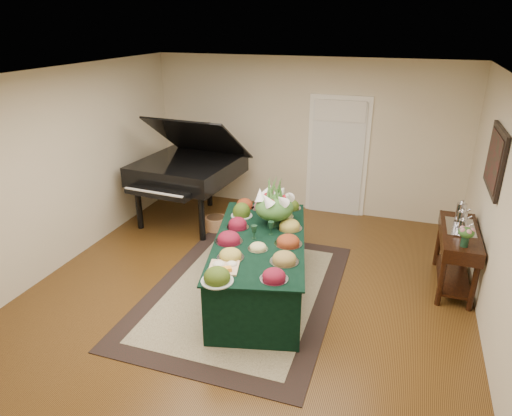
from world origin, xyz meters
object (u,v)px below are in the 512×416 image
(buffet_table, at_px, (260,266))
(floral_centerpiece, at_px, (274,203))
(grand_piano, at_px, (188,169))
(mahogany_sideboard, at_px, (458,244))

(buffet_table, distance_m, floral_centerpiece, 0.82)
(grand_piano, height_order, mahogany_sideboard, grand_piano)
(floral_centerpiece, distance_m, grand_piano, 2.37)
(grand_piano, distance_m, mahogany_sideboard, 4.31)
(buffet_table, distance_m, mahogany_sideboard, 2.55)
(floral_centerpiece, xyz_separation_m, grand_piano, (-1.92, 1.38, -0.15))
(buffet_table, distance_m, grand_piano, 2.66)
(buffet_table, bearing_deg, mahogany_sideboard, 22.45)
(floral_centerpiece, relative_size, grand_piano, 0.27)
(buffet_table, height_order, mahogany_sideboard, mahogany_sideboard)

